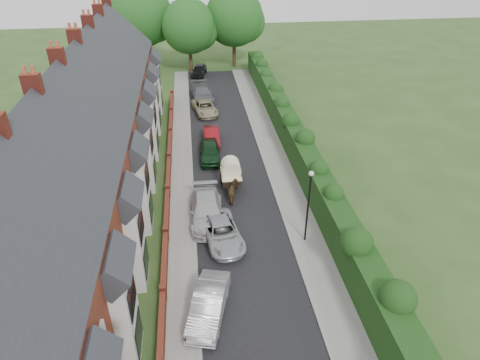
% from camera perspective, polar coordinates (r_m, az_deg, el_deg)
% --- Properties ---
extents(ground, '(140.00, 140.00, 0.00)m').
position_cam_1_polar(ground, '(24.39, 2.97, -14.68)').
color(ground, '#2D4C1E').
rests_on(ground, ground).
extents(road, '(6.00, 58.00, 0.02)m').
position_cam_1_polar(road, '(32.82, -1.01, -0.85)').
color(road, black).
rests_on(road, ground).
extents(pavement_hedge_side, '(2.20, 58.00, 0.12)m').
position_cam_1_polar(pavement_hedge_side, '(33.38, 6.00, -0.32)').
color(pavement_hedge_side, gray).
rests_on(pavement_hedge_side, ground).
extents(pavement_house_side, '(1.70, 58.00, 0.12)m').
position_cam_1_polar(pavement_house_side, '(32.70, -7.74, -1.19)').
color(pavement_house_side, gray).
rests_on(pavement_house_side, ground).
extents(kerb_hedge_side, '(0.18, 58.00, 0.13)m').
position_cam_1_polar(kerb_hedge_side, '(33.18, 4.23, -0.43)').
color(kerb_hedge_side, gray).
rests_on(kerb_hedge_side, ground).
extents(kerb_house_side, '(0.18, 58.00, 0.13)m').
position_cam_1_polar(kerb_house_side, '(32.68, -6.34, -1.10)').
color(kerb_house_side, gray).
rests_on(kerb_house_side, ground).
extents(hedge, '(2.10, 58.00, 2.85)m').
position_cam_1_polar(hedge, '(33.02, 9.20, 2.15)').
color(hedge, '#183611').
rests_on(hedge, ground).
extents(terrace_row, '(9.05, 40.50, 11.50)m').
position_cam_1_polar(terrace_row, '(30.59, -20.63, 4.02)').
color(terrace_row, '#9C3D27').
rests_on(terrace_row, ground).
extents(garden_wall_row, '(0.35, 40.35, 1.10)m').
position_cam_1_polar(garden_wall_row, '(31.69, -9.59, -1.67)').
color(garden_wall_row, maroon).
rests_on(garden_wall_row, ground).
extents(lamppost, '(0.32, 0.32, 5.16)m').
position_cam_1_polar(lamppost, '(25.91, 9.17, -2.39)').
color(lamppost, black).
rests_on(lamppost, ground).
extents(tree_far_left, '(7.14, 6.80, 9.29)m').
position_cam_1_polar(tree_far_left, '(57.88, -6.50, 19.53)').
color(tree_far_left, '#332316').
rests_on(tree_far_left, ground).
extents(tree_far_right, '(7.98, 7.60, 10.31)m').
position_cam_1_polar(tree_far_right, '(60.09, -0.42, 20.74)').
color(tree_far_right, '#332316').
rests_on(tree_far_right, ground).
extents(tree_far_back, '(8.40, 8.00, 10.82)m').
position_cam_1_polar(tree_far_back, '(60.89, -12.59, 20.49)').
color(tree_far_back, '#332316').
rests_on(tree_far_back, ground).
extents(car_silver_a, '(2.66, 4.72, 1.47)m').
position_cam_1_polar(car_silver_a, '(22.81, -4.22, -16.22)').
color(car_silver_a, '#AFAEB3').
rests_on(car_silver_a, ground).
extents(car_silver_b, '(2.96, 5.08, 1.33)m').
position_cam_1_polar(car_silver_b, '(27.19, -2.43, -6.98)').
color(car_silver_b, '#A9ABB0').
rests_on(car_silver_b, ground).
extents(car_white, '(2.20, 5.37, 1.56)m').
position_cam_1_polar(car_white, '(28.96, -4.47, -4.04)').
color(car_white, silver).
rests_on(car_white, ground).
extents(car_green, '(1.79, 4.27, 1.44)m').
position_cam_1_polar(car_green, '(36.34, -4.05, 3.81)').
color(car_green, black).
rests_on(car_green, ground).
extents(car_red, '(1.43, 3.98, 1.30)m').
position_cam_1_polar(car_red, '(39.11, -3.80, 5.82)').
color(car_red, maroon).
rests_on(car_red, ground).
extents(car_beige, '(2.89, 4.90, 1.28)m').
position_cam_1_polar(car_beige, '(45.52, -4.70, 9.59)').
color(car_beige, tan).
rests_on(car_beige, ground).
extents(car_grey, '(2.70, 5.67, 1.60)m').
position_cam_1_polar(car_grey, '(49.07, -5.08, 11.42)').
color(car_grey, '#5B5E62').
rests_on(car_grey, ground).
extents(car_black, '(2.43, 4.23, 1.35)m').
position_cam_1_polar(car_black, '(57.72, -5.49, 14.38)').
color(car_black, black).
rests_on(car_black, ground).
extents(horse, '(0.98, 1.84, 1.49)m').
position_cam_1_polar(horse, '(30.74, -0.86, -1.69)').
color(horse, '#51381D').
rests_on(horse, ground).
extents(horse_cart, '(1.53, 3.38, 2.44)m').
position_cam_1_polar(horse_cart, '(32.00, -1.23, 1.14)').
color(horse_cart, black).
rests_on(horse_cart, ground).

